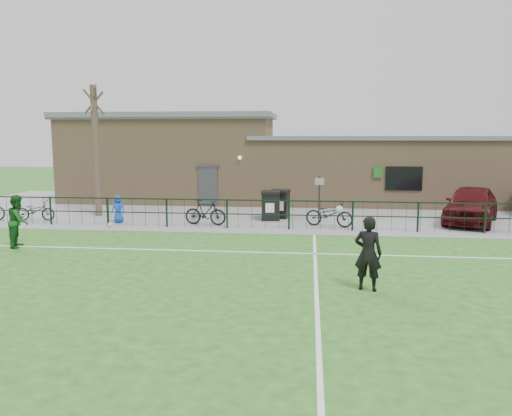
# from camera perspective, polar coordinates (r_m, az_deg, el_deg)

# --- Properties ---
(ground) EXTENTS (90.00, 90.00, 0.00)m
(ground) POSITION_cam_1_polar(r_m,az_deg,el_deg) (12.35, -2.52, -9.35)
(ground) COLOR #255C1B
(ground) RESTS_ON ground
(paving_strip) EXTENTS (34.00, 13.00, 0.02)m
(paving_strip) POSITION_cam_1_polar(r_m,az_deg,el_deg) (25.47, 2.05, -0.12)
(paving_strip) COLOR gray
(paving_strip) RESTS_ON ground
(pitch_line_touch) EXTENTS (28.00, 0.10, 0.01)m
(pitch_line_touch) POSITION_cam_1_polar(r_m,az_deg,el_deg) (19.87, 0.87, -2.54)
(pitch_line_touch) COLOR white
(pitch_line_touch) RESTS_ON ground
(pitch_line_mid) EXTENTS (28.00, 0.10, 0.01)m
(pitch_line_mid) POSITION_cam_1_polar(r_m,az_deg,el_deg) (16.17, -0.38, -5.06)
(pitch_line_mid) COLOR white
(pitch_line_mid) RESTS_ON ground
(pitch_line_perp) EXTENTS (0.10, 16.00, 0.01)m
(pitch_line_perp) POSITION_cam_1_polar(r_m,az_deg,el_deg) (12.22, 6.93, -9.57)
(pitch_line_perp) COLOR white
(pitch_line_perp) RESTS_ON ground
(perimeter_fence) EXTENTS (28.00, 0.10, 1.20)m
(perimeter_fence) POSITION_cam_1_polar(r_m,az_deg,el_deg) (19.96, 0.92, -0.75)
(perimeter_fence) COLOR black
(perimeter_fence) RESTS_ON ground
(bare_tree) EXTENTS (0.30, 0.30, 6.00)m
(bare_tree) POSITION_cam_1_polar(r_m,az_deg,el_deg) (24.21, -17.82, 6.16)
(bare_tree) COLOR #48372C
(bare_tree) RESTS_ON ground
(wheelie_bin_left) EXTENTS (0.87, 0.96, 1.19)m
(wheelie_bin_left) POSITION_cam_1_polar(r_m,az_deg,el_deg) (22.12, 1.67, 0.18)
(wheelie_bin_left) COLOR black
(wheelie_bin_left) RESTS_ON paving_strip
(wheelie_bin_right) EXTENTS (0.90, 0.99, 1.19)m
(wheelie_bin_right) POSITION_cam_1_polar(r_m,az_deg,el_deg) (22.72, 2.73, 0.38)
(wheelie_bin_right) COLOR black
(wheelie_bin_right) RESTS_ON paving_strip
(sign_post) EXTENTS (0.07, 0.07, 2.00)m
(sign_post) POSITION_cam_1_polar(r_m,az_deg,el_deg) (21.73, 7.23, 1.05)
(sign_post) COLOR black
(sign_post) RESTS_ON paving_strip
(car_maroon) EXTENTS (3.60, 5.07, 1.60)m
(car_maroon) POSITION_cam_1_polar(r_m,az_deg,el_deg) (23.21, 23.38, 0.39)
(car_maroon) COLOR #480C10
(car_maroon) RESTS_ON paving_strip
(bicycle_c) EXTENTS (1.74, 0.79, 0.88)m
(bicycle_c) POSITION_cam_1_polar(r_m,az_deg,el_deg) (23.96, -23.90, -0.28)
(bicycle_c) COLOR black
(bicycle_c) RESTS_ON paving_strip
(bicycle_d) EXTENTS (1.83, 0.72, 1.07)m
(bicycle_d) POSITION_cam_1_polar(r_m,az_deg,el_deg) (20.94, -5.81, -0.49)
(bicycle_d) COLOR black
(bicycle_d) RESTS_ON paving_strip
(bicycle_e) EXTENTS (2.07, 1.17, 1.03)m
(bicycle_e) POSITION_cam_1_polar(r_m,az_deg,el_deg) (20.70, 8.36, -0.70)
(bicycle_e) COLOR black
(bicycle_e) RESTS_ON paving_strip
(spectator_child) EXTENTS (0.59, 0.41, 1.18)m
(spectator_child) POSITION_cam_1_polar(r_m,az_deg,el_deg) (22.16, -15.46, -0.12)
(spectator_child) COLOR blue
(spectator_child) RESTS_ON paving_strip
(goalkeeper_kick) EXTENTS (1.05, 2.95, 1.83)m
(goalkeeper_kick) POSITION_cam_1_polar(r_m,az_deg,el_deg) (12.44, 12.61, -4.97)
(goalkeeper_kick) COLOR black
(goalkeeper_kick) RESTS_ON ground
(outfield_player) EXTENTS (0.87, 1.01, 1.77)m
(outfield_player) POSITION_cam_1_polar(r_m,az_deg,el_deg) (18.61, -25.52, -1.34)
(outfield_player) COLOR #164F1B
(outfield_player) RESTS_ON ground
(ball_ground) EXTENTS (0.21, 0.21, 0.21)m
(ball_ground) POSITION_cam_1_polar(r_m,az_deg,el_deg) (21.29, -16.35, -1.87)
(ball_ground) COLOR silver
(ball_ground) RESTS_ON ground
(clubhouse) EXTENTS (24.25, 5.40, 4.96)m
(clubhouse) POSITION_cam_1_polar(r_m,az_deg,el_deg) (28.30, 0.72, 5.23)
(clubhouse) COLOR #A17E59
(clubhouse) RESTS_ON ground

